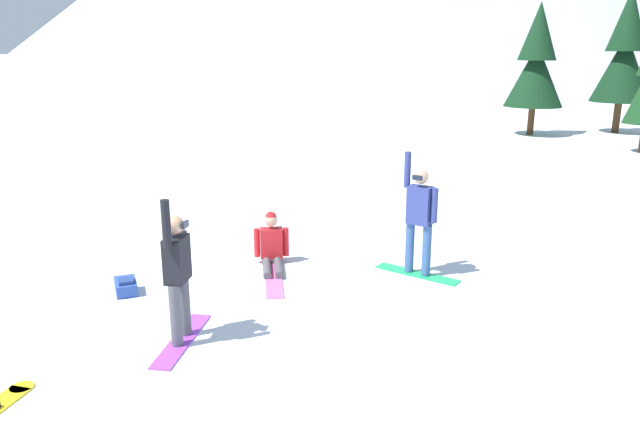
{
  "coord_description": "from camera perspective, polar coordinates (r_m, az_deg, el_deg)",
  "views": [
    {
      "loc": [
        0.82,
        -5.33,
        3.74
      ],
      "look_at": [
        -2.67,
        4.09,
        1.0
      ],
      "focal_mm": 33.82,
      "sensor_mm": 36.0,
      "label": 1
    }
  ],
  "objects": [
    {
      "name": "backpack_blue",
      "position": [
        10.06,
        -17.89,
        -6.54
      ],
      "size": [
        0.55,
        0.55,
        0.28
      ],
      "color": "#2D4C9E",
      "rests_on": "ground_plane"
    },
    {
      "name": "snowboarder_foreground",
      "position": [
        8.0,
        -13.3,
        -5.64
      ],
      "size": [
        0.61,
        1.59,
        2.0
      ],
      "color": "#993FD8",
      "rests_on": "ground_plane"
    },
    {
      "name": "pine_tree_short",
      "position": [
        28.89,
        19.77,
        13.21
      ],
      "size": [
        2.54,
        2.54,
        5.76
      ],
      "color": "#472D19",
      "rests_on": "ground_plane"
    },
    {
      "name": "pine_tree_twin",
      "position": [
        31.25,
        26.88,
        13.25
      ],
      "size": [
        2.61,
        2.61,
        6.43
      ],
      "color": "#472D19",
      "rests_on": "ground_plane"
    },
    {
      "name": "snowboarder_midground",
      "position": [
        10.23,
        9.39,
        -0.44
      ],
      "size": [
        1.53,
        0.69,
        2.11
      ],
      "color": "#19B259",
      "rests_on": "ground_plane"
    },
    {
      "name": "snowboarder_background",
      "position": [
        10.75,
        -4.58,
        -3.31
      ],
      "size": [
        1.17,
        1.78,
        0.96
      ],
      "color": "#4C4C51",
      "rests_on": "ground_plane"
    }
  ]
}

